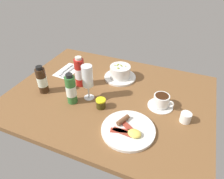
# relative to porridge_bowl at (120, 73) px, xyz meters

# --- Properties ---
(ground_plane) EXTENTS (1.10, 0.84, 0.03)m
(ground_plane) POSITION_rel_porridge_bowl_xyz_m (-0.01, 0.18, -0.06)
(ground_plane) COLOR brown
(porridge_bowl) EXTENTS (0.19, 0.19, 0.09)m
(porridge_bowl) POSITION_rel_porridge_bowl_xyz_m (0.00, 0.00, 0.00)
(porridge_bowl) COLOR white
(porridge_bowl) RESTS_ON ground_plane
(cutlery_setting) EXTENTS (0.12, 0.19, 0.01)m
(cutlery_setting) POSITION_rel_porridge_bowl_xyz_m (0.35, 0.06, -0.04)
(cutlery_setting) COLOR white
(cutlery_setting) RESTS_ON ground_plane
(coffee_cup) EXTENTS (0.13, 0.13, 0.07)m
(coffee_cup) POSITION_rel_porridge_bowl_xyz_m (-0.29, 0.17, -0.01)
(coffee_cup) COLOR white
(coffee_cup) RESTS_ON ground_plane
(creamer_jug) EXTENTS (0.05, 0.06, 0.05)m
(creamer_jug) POSITION_rel_porridge_bowl_xyz_m (-0.42, 0.23, -0.02)
(creamer_jug) COLOR white
(creamer_jug) RESTS_ON ground_plane
(wine_glass) EXTENTS (0.06, 0.06, 0.20)m
(wine_glass) POSITION_rel_porridge_bowl_xyz_m (0.09, 0.25, 0.09)
(wine_glass) COLOR white
(wine_glass) RESTS_ON ground_plane
(jam_jar) EXTENTS (0.05, 0.05, 0.05)m
(jam_jar) POSITION_rel_porridge_bowl_xyz_m (-0.01, 0.30, -0.01)
(jam_jar) COLOR #393210
(jam_jar) RESTS_ON ground_plane
(sauce_bottle_red) EXTENTS (0.06, 0.06, 0.18)m
(sauce_bottle_red) POSITION_rel_porridge_bowl_xyz_m (0.19, 0.16, 0.04)
(sauce_bottle_red) COLOR #B21E19
(sauce_bottle_red) RESTS_ON ground_plane
(sauce_bottle_brown) EXTENTS (0.05, 0.05, 0.16)m
(sauce_bottle_brown) POSITION_rel_porridge_bowl_xyz_m (0.35, 0.30, 0.03)
(sauce_bottle_brown) COLOR #382314
(sauce_bottle_brown) RESTS_ON ground_plane
(sauce_bottle_green) EXTENTS (0.05, 0.05, 0.17)m
(sauce_bottle_green) POSITION_rel_porridge_bowl_xyz_m (0.15, 0.31, 0.04)
(sauce_bottle_green) COLOR #337233
(sauce_bottle_green) RESTS_ON ground_plane
(breakfast_plate) EXTENTS (0.24, 0.24, 0.04)m
(breakfast_plate) POSITION_rel_porridge_bowl_xyz_m (-0.19, 0.40, -0.03)
(breakfast_plate) COLOR white
(breakfast_plate) RESTS_ON ground_plane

